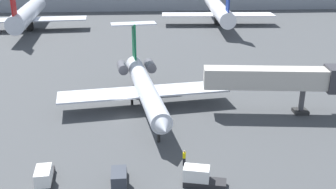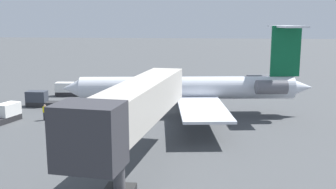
{
  "view_description": "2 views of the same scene",
  "coord_description": "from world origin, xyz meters",
  "px_view_note": "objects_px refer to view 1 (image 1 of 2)",
  "views": [
    {
      "loc": [
        2.35,
        -48.78,
        21.44
      ],
      "look_at": [
        5.61,
        -1.82,
        3.35
      ],
      "focal_mm": 42.66,
      "sensor_mm": 36.0,
      "label": 1
    },
    {
      "loc": [
        44.66,
        4.12,
        10.28
      ],
      "look_at": [
        3.32,
        -0.64,
        2.45
      ],
      "focal_mm": 41.56,
      "sensor_mm": 36.0,
      "label": 2
    }
  ],
  "objects_px": {
    "regional_jet": "(144,85)",
    "baggage_tug_spare": "(200,178)",
    "parked_airliner_west_end": "(28,14)",
    "jet_bridge": "(282,79)",
    "baggage_tug_lead": "(119,179)",
    "baggage_tug_trailing": "(44,177)",
    "parked_airliner_west_mid": "(218,9)",
    "ground_crew_marshaller": "(184,158)"
  },
  "relations": [
    {
      "from": "regional_jet",
      "to": "baggage_tug_trailing",
      "type": "relative_size",
      "value": 6.67
    },
    {
      "from": "jet_bridge",
      "to": "baggage_tug_lead",
      "type": "relative_size",
      "value": 4.55
    },
    {
      "from": "jet_bridge",
      "to": "parked_airliner_west_end",
      "type": "relative_size",
      "value": 0.53
    },
    {
      "from": "baggage_tug_lead",
      "to": "parked_airliner_west_mid",
      "type": "height_order",
      "value": "parked_airliner_west_mid"
    },
    {
      "from": "baggage_tug_trailing",
      "to": "parked_airliner_west_mid",
      "type": "xyz_separation_m",
      "value": [
        30.46,
        75.18,
        3.4
      ]
    },
    {
      "from": "ground_crew_marshaller",
      "to": "parked_airliner_west_end",
      "type": "height_order",
      "value": "parked_airliner_west_end"
    },
    {
      "from": "regional_jet",
      "to": "baggage_tug_trailing",
      "type": "xyz_separation_m",
      "value": [
        -9.61,
        -18.51,
        -2.41
      ]
    },
    {
      "from": "regional_jet",
      "to": "baggage_tug_lead",
      "type": "distance_m",
      "value": 19.67
    },
    {
      "from": "baggage_tug_lead",
      "to": "parked_airliner_west_mid",
      "type": "distance_m",
      "value": 79.63
    },
    {
      "from": "jet_bridge",
      "to": "parked_airliner_west_end",
      "type": "height_order",
      "value": "parked_airliner_west_end"
    },
    {
      "from": "jet_bridge",
      "to": "baggage_tug_lead",
      "type": "distance_m",
      "value": 26.3
    },
    {
      "from": "baggage_tug_lead",
      "to": "parked_airliner_west_mid",
      "type": "relative_size",
      "value": 0.11
    },
    {
      "from": "baggage_tug_lead",
      "to": "baggage_tug_spare",
      "type": "relative_size",
      "value": 0.96
    },
    {
      "from": "baggage_tug_trailing",
      "to": "parked_airliner_west_end",
      "type": "xyz_separation_m",
      "value": [
        -19.07,
        71.28,
        3.53
      ]
    },
    {
      "from": "baggage_tug_lead",
      "to": "baggage_tug_spare",
      "type": "xyz_separation_m",
      "value": [
        7.52,
        -0.2,
        0.0
      ]
    },
    {
      "from": "ground_crew_marshaller",
      "to": "regional_jet",
      "type": "bearing_deg",
      "value": 103.66
    },
    {
      "from": "regional_jet",
      "to": "baggage_tug_spare",
      "type": "height_order",
      "value": "regional_jet"
    },
    {
      "from": "jet_bridge",
      "to": "ground_crew_marshaller",
      "type": "relative_size",
      "value": 10.87
    },
    {
      "from": "baggage_tug_lead",
      "to": "baggage_tug_trailing",
      "type": "relative_size",
      "value": 0.98
    },
    {
      "from": "jet_bridge",
      "to": "parked_airliner_west_mid",
      "type": "height_order",
      "value": "parked_airliner_west_mid"
    },
    {
      "from": "jet_bridge",
      "to": "parked_airliner_west_mid",
      "type": "relative_size",
      "value": 0.5
    },
    {
      "from": "parked_airliner_west_mid",
      "to": "baggage_tug_lead",
      "type": "bearing_deg",
      "value": -107.14
    },
    {
      "from": "regional_jet",
      "to": "jet_bridge",
      "type": "xyz_separation_m",
      "value": [
        17.93,
        -3.39,
        1.55
      ]
    },
    {
      "from": "baggage_tug_trailing",
      "to": "parked_airliner_west_mid",
      "type": "bearing_deg",
      "value": 67.94
    },
    {
      "from": "jet_bridge",
      "to": "parked_airliner_west_end",
      "type": "distance_m",
      "value": 72.99
    },
    {
      "from": "parked_airliner_west_end",
      "to": "parked_airliner_west_mid",
      "type": "xyz_separation_m",
      "value": [
        49.54,
        3.9,
        -0.13
      ]
    },
    {
      "from": "baggage_tug_lead",
      "to": "regional_jet",
      "type": "bearing_deg",
      "value": 82.36
    },
    {
      "from": "jet_bridge",
      "to": "baggage_tug_spare",
      "type": "relative_size",
      "value": 4.36
    },
    {
      "from": "baggage_tug_spare",
      "to": "baggage_tug_lead",
      "type": "bearing_deg",
      "value": 178.46
    },
    {
      "from": "regional_jet",
      "to": "parked_airliner_west_end",
      "type": "bearing_deg",
      "value": 118.52
    },
    {
      "from": "regional_jet",
      "to": "parked_airliner_west_mid",
      "type": "xyz_separation_m",
      "value": [
        20.86,
        56.68,
        1.0
      ]
    },
    {
      "from": "jet_bridge",
      "to": "baggage_tug_lead",
      "type": "height_order",
      "value": "jet_bridge"
    },
    {
      "from": "baggage_tug_spare",
      "to": "baggage_tug_trailing",
      "type": "bearing_deg",
      "value": 175.9
    },
    {
      "from": "regional_jet",
      "to": "parked_airliner_west_end",
      "type": "relative_size",
      "value": 0.79
    },
    {
      "from": "baggage_tug_trailing",
      "to": "parked_airliner_west_mid",
      "type": "height_order",
      "value": "parked_airliner_west_mid"
    },
    {
      "from": "ground_crew_marshaller",
      "to": "parked_airliner_west_mid",
      "type": "distance_m",
      "value": 74.53
    },
    {
      "from": "regional_jet",
      "to": "baggage_tug_spare",
      "type": "distance_m",
      "value": 20.3
    },
    {
      "from": "parked_airliner_west_mid",
      "to": "baggage_tug_trailing",
      "type": "bearing_deg",
      "value": -112.06
    },
    {
      "from": "jet_bridge",
      "to": "baggage_tug_trailing",
      "type": "relative_size",
      "value": 4.46
    },
    {
      "from": "regional_jet",
      "to": "baggage_tug_lead",
      "type": "height_order",
      "value": "regional_jet"
    },
    {
      "from": "parked_airliner_west_end",
      "to": "parked_airliner_west_mid",
      "type": "relative_size",
      "value": 0.95
    },
    {
      "from": "regional_jet",
      "to": "parked_airliner_west_end",
      "type": "xyz_separation_m",
      "value": [
        -28.68,
        52.77,
        1.12
      ]
    }
  ]
}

